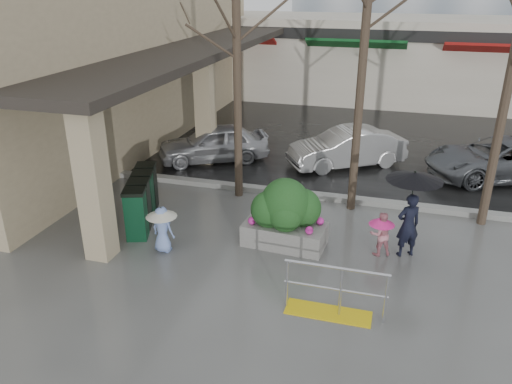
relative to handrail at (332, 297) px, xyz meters
The scene contains 19 objects.
ground 1.85m from the handrail, 138.58° to the left, with size 120.00×120.00×0.00m, color #51514F.
street_asphalt 23.24m from the handrail, 93.36° to the left, with size 120.00×36.00×0.01m, color black.
curb 5.38m from the handrail, 104.66° to the left, with size 120.00×0.30×0.15m, color gray.
near_building 14.32m from the handrail, 138.39° to the left, with size 6.00×18.00×8.00m, color tan.
canopy_slab 11.54m from the handrail, 123.81° to the left, with size 2.80×18.00×0.25m, color #2D2823.
pillar_front 5.48m from the handrail, behind, with size 0.55×0.55×3.50m, color tan.
pillar_back 9.02m from the handrail, 126.15° to the left, with size 0.55×0.55×3.50m, color tan.
storefront_row 19.25m from the handrail, 88.07° to the left, with size 34.00×6.74×4.00m.
handrail is the anchor object (origin of this frame).
tree_west 7.52m from the handrail, 124.99° to the left, with size 3.20×3.20×6.80m.
tree_midwest 6.83m from the handrail, 91.91° to the left, with size 3.20×3.20×7.00m.
woman 3.05m from the handrail, 63.98° to the left, with size 1.20×1.20×2.04m.
child_pink 2.59m from the handrail, 73.94° to the left, with size 0.62×0.58×1.03m.
child_blue 4.24m from the handrail, 162.39° to the left, with size 0.70×0.70×1.10m.
planter 2.79m from the handrail, 121.36° to the left, with size 1.94×1.13×1.64m.
news_boxes 5.76m from the handrail, 154.26° to the left, with size 1.19×2.28×1.25m.
car_a 8.98m from the handrail, 124.59° to the left, with size 1.49×3.70×1.26m, color #AAABAF.
car_b 8.16m from the handrail, 94.89° to the left, with size 1.33×3.82×1.26m, color silver.
car_c 9.25m from the handrail, 64.26° to the left, with size 2.09×4.53×1.26m, color slate.
Camera 1 is at (2.13, -8.94, 5.76)m, focal length 35.00 mm.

